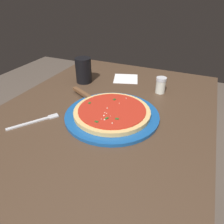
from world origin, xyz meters
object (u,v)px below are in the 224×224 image
at_px(napkin_folded_right, 126,79).
at_px(fork, 37,121).
at_px(cup_tall_drink, 84,70).
at_px(parmesan_shaker, 161,85).
at_px(pizza, 112,111).
at_px(serving_plate, 112,115).
at_px(pizza_server, 87,97).

relative_size(napkin_folded_right, fork, 0.78).
height_order(cup_tall_drink, parmesan_shaker, cup_tall_drink).
bearing_deg(napkin_folded_right, pizza, -167.45).
bearing_deg(fork, pizza, -59.04).
height_order(serving_plate, cup_tall_drink, cup_tall_drink).
bearing_deg(parmesan_shaker, pizza, 156.60).
distance_m(napkin_folded_right, parmesan_shaker, 0.22).
xyz_separation_m(pizza, pizza_server, (0.08, 0.15, -0.00)).
bearing_deg(fork, napkin_folded_right, -17.14).
distance_m(pizza_server, cup_tall_drink, 0.21).
xyz_separation_m(cup_tall_drink, parmesan_shaker, (0.03, -0.38, -0.02)).
distance_m(serving_plate, parmesan_shaker, 0.30).
distance_m(pizza, cup_tall_drink, 0.36).
bearing_deg(pizza, napkin_folded_right, 12.55).
xyz_separation_m(serving_plate, napkin_folded_right, (0.37, 0.08, -0.01)).
relative_size(serving_plate, parmesan_shaker, 4.80).
xyz_separation_m(serving_plate, pizza_server, (0.08, 0.15, 0.01)).
bearing_deg(cup_tall_drink, pizza, -132.75).
distance_m(serving_plate, pizza, 0.02).
bearing_deg(pizza_server, cup_tall_drink, 34.06).
relative_size(serving_plate, pizza_server, 1.64).
bearing_deg(cup_tall_drink, serving_plate, -132.75).
distance_m(serving_plate, pizza_server, 0.17).
bearing_deg(cup_tall_drink, parmesan_shaker, -84.92).
xyz_separation_m(serving_plate, fork, (-0.14, 0.24, -0.00)).
bearing_deg(fork, cup_tall_drink, 3.66).
bearing_deg(pizza, cup_tall_drink, 47.25).
relative_size(cup_tall_drink, napkin_folded_right, 0.98).
relative_size(serving_plate, fork, 2.18).
bearing_deg(napkin_folded_right, cup_tall_drink, 124.01).
xyz_separation_m(pizza, parmesan_shaker, (0.28, -0.12, 0.02)).
distance_m(fork, parmesan_shaker, 0.55).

